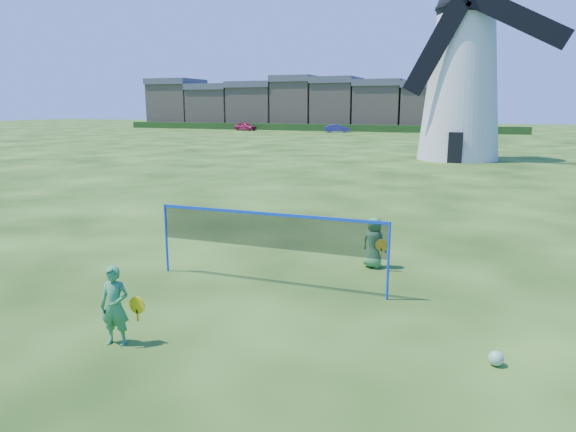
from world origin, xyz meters
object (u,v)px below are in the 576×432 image
at_px(player_girl, 115,306).
at_px(car_right, 337,128).
at_px(windmill, 462,74).
at_px(car_left, 246,126).
at_px(player_boy, 374,243).
at_px(badminton_net, 268,232).
at_px(play_ball, 496,358).

bearing_deg(player_girl, car_right, 90.69).
bearing_deg(windmill, car_left, 133.89).
relative_size(player_girl, player_boy, 1.07).
bearing_deg(car_left, player_boy, -135.47).
bearing_deg(car_left, badminton_net, -137.55).
bearing_deg(play_ball, car_right, 107.66).
height_order(badminton_net, car_left, badminton_net).
height_order(play_ball, car_left, car_left).
bearing_deg(car_left, play_ball, -135.13).
bearing_deg(player_boy, player_girl, 78.93).
distance_m(player_girl, play_ball, 5.79).
relative_size(player_girl, car_right, 0.36).
height_order(badminton_net, player_girl, badminton_net).
distance_m(windmill, player_girl, 32.88).
bearing_deg(car_left, player_girl, -139.56).
bearing_deg(car_left, windmill, -119.57).
xyz_separation_m(windmill, badminton_net, (-2.10, -28.86, -4.64)).
bearing_deg(player_girl, windmill, 72.25).
height_order(windmill, player_girl, windmill).
distance_m(badminton_net, car_left, 69.69).
height_order(badminton_net, player_boy, badminton_net).
distance_m(badminton_net, play_ball, 5.02).
bearing_deg(badminton_net, car_right, 104.41).
xyz_separation_m(windmill, play_ball, (2.36, -30.92, -5.67)).
bearing_deg(play_ball, player_girl, -166.04).
bearing_deg(play_ball, player_boy, 123.30).
bearing_deg(car_right, badminton_net, 178.18).
height_order(player_boy, play_ball, player_boy).
height_order(play_ball, car_right, car_right).
bearing_deg(car_left, car_right, -76.93).
xyz_separation_m(windmill, car_right, (-17.97, 32.95, -5.19)).
xyz_separation_m(windmill, player_boy, (-0.28, -26.90, -5.18)).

